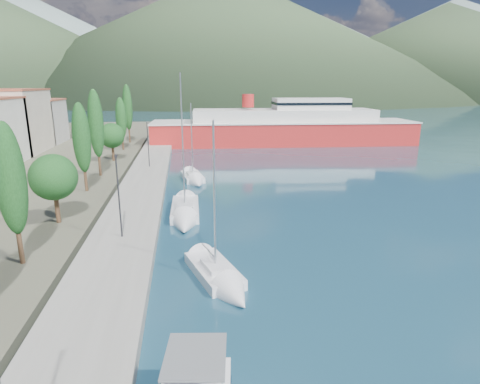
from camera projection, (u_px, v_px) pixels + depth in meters
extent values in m
plane|color=navy|center=(196.00, 120.00, 133.66)|extent=(1400.00, 1400.00, 0.00)
cube|color=gray|center=(140.00, 194.00, 42.46)|extent=(5.00, 88.00, 0.80)
cone|color=gray|center=(2.00, 37.00, 558.56)|extent=(640.00, 640.00, 150.00)
cone|color=gray|center=(232.00, 35.00, 656.52)|extent=(760.00, 760.00, 180.00)
cone|color=gray|center=(452.00, 46.00, 631.06)|extent=(640.00, 640.00, 140.00)
cone|color=#354B2E|center=(225.00, 36.00, 391.84)|extent=(480.00, 480.00, 115.00)
cone|color=#354B2E|center=(443.00, 50.00, 405.62)|extent=(420.00, 420.00, 90.00)
cube|color=beige|center=(12.00, 122.00, 65.71)|extent=(9.00, 13.00, 10.00)
cube|color=#9E5138|center=(8.00, 90.00, 64.37)|extent=(9.20, 13.20, 0.30)
cube|color=beige|center=(36.00, 122.00, 76.49)|extent=(9.00, 10.00, 8.00)
cube|color=#9E5138|center=(33.00, 100.00, 75.41)|extent=(9.20, 10.20, 0.30)
cylinder|color=#47301E|center=(21.00, 249.00, 25.16)|extent=(0.30, 0.30, 1.97)
ellipsoid|color=#1B4C1D|center=(10.00, 179.00, 24.00)|extent=(1.80, 1.80, 6.98)
cylinder|color=#47301E|center=(57.00, 209.00, 32.60)|extent=(0.36, 0.36, 2.32)
sphere|color=#1B4C1D|center=(53.00, 177.00, 31.91)|extent=(3.71, 3.71, 3.71)
cylinder|color=#47301E|center=(86.00, 182.00, 42.33)|extent=(0.30, 0.30, 2.04)
ellipsoid|color=#1B4C1D|center=(81.00, 138.00, 41.13)|extent=(1.80, 1.80, 7.22)
cylinder|color=#47301E|center=(100.00, 166.00, 49.57)|extent=(0.30, 0.30, 2.30)
ellipsoid|color=#1B4C1D|center=(96.00, 124.00, 48.21)|extent=(1.80, 1.80, 8.16)
cylinder|color=#47301E|center=(113.00, 153.00, 59.17)|extent=(0.36, 0.36, 2.27)
sphere|color=#1B4C1D|center=(112.00, 136.00, 58.50)|extent=(3.64, 3.64, 3.64)
cylinder|color=#47301E|center=(123.00, 144.00, 69.09)|extent=(0.30, 0.30, 1.96)
ellipsoid|color=#1B4C1D|center=(121.00, 118.00, 67.93)|extent=(1.80, 1.80, 6.93)
cylinder|color=#47301E|center=(130.00, 136.00, 77.91)|extent=(0.30, 0.30, 2.42)
ellipsoid|color=#1B4C1D|center=(128.00, 107.00, 76.48)|extent=(1.80, 1.80, 8.59)
cylinder|color=#2D2D33|center=(119.00, 197.00, 28.80)|extent=(0.12, 0.12, 6.00)
cube|color=#2D2D33|center=(116.00, 156.00, 28.26)|extent=(0.15, 0.50, 0.12)
cylinder|color=#2D2D33|center=(148.00, 145.00, 54.05)|extent=(0.12, 0.12, 6.00)
cube|color=#2D2D33|center=(147.00, 122.00, 53.51)|extent=(0.15, 0.50, 0.12)
cube|color=slate|center=(195.00, 356.00, 14.13)|extent=(2.47, 2.82, 0.09)
cube|color=silver|center=(214.00, 272.00, 25.24)|extent=(3.62, 5.76, 0.86)
cube|color=silver|center=(216.00, 266.00, 24.78)|extent=(1.87, 2.43, 0.33)
cylinder|color=silver|center=(214.00, 198.00, 23.64)|extent=(0.12, 0.12, 9.05)
cone|color=silver|center=(236.00, 297.00, 22.23)|extent=(2.81, 3.02, 2.19)
cube|color=silver|center=(185.00, 210.00, 37.54)|extent=(2.65, 6.94, 0.97)
cube|color=silver|center=(185.00, 205.00, 36.94)|extent=(1.56, 2.79, 0.38)
cylinder|color=silver|center=(183.00, 142.00, 35.43)|extent=(0.12, 0.12, 11.88)
cone|color=silver|center=(184.00, 226.00, 33.32)|extent=(2.56, 3.27, 2.48)
cube|color=silver|center=(192.00, 178.00, 50.67)|extent=(3.01, 5.43, 0.88)
cube|color=silver|center=(193.00, 174.00, 50.20)|extent=(1.65, 2.24, 0.34)
cylinder|color=silver|center=(192.00, 140.00, 49.09)|extent=(0.12, 0.12, 8.84)
cone|color=silver|center=(197.00, 184.00, 47.61)|extent=(2.59, 2.72, 2.26)
cube|color=red|center=(283.00, 134.00, 80.67)|extent=(52.29, 13.47, 5.00)
cube|color=silver|center=(283.00, 122.00, 80.02)|extent=(52.67, 13.81, 0.27)
cube|color=silver|center=(284.00, 116.00, 79.74)|extent=(36.16, 10.79, 2.68)
cube|color=silver|center=(310.00, 104.00, 79.57)|extent=(14.84, 7.41, 2.14)
cylinder|color=red|center=(248.00, 101.00, 78.36)|extent=(2.32, 2.32, 2.50)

